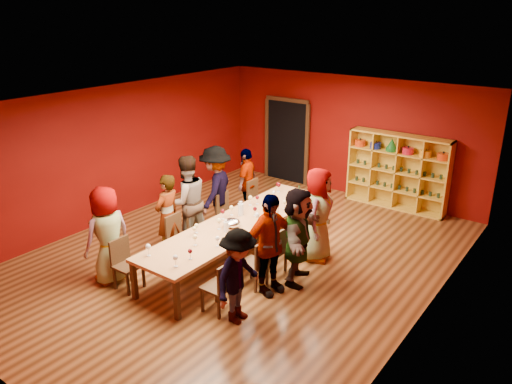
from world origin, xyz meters
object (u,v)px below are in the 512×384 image
chair_person_left_0 (125,261)px  spittoon_bowl (232,223)px  person_right_0 (238,276)px  chair_person_right_3 (304,231)px  chair_person_left_1 (178,235)px  chair_person_left_3 (226,212)px  person_left_3 (216,189)px  person_left_0 (108,235)px  person_left_1 (168,216)px  chair_person_right_0 (221,285)px  person_right_1 (269,245)px  chair_person_right_1 (257,261)px  person_right_2 (298,236)px  person_left_4 (247,182)px  shelving_unit (398,168)px  chair_person_left_4 (256,197)px  person_left_2 (187,201)px  wine_bottle (299,194)px  chair_person_left_2 (198,225)px  tasting_table (239,224)px  person_right_3 (318,214)px  chair_person_right_2 (277,249)px

chair_person_left_0 → spittoon_bowl: bearing=61.9°
person_right_0 → chair_person_right_3: size_ratio=1.71×
chair_person_left_1 → spittoon_bowl: 1.10m
chair_person_left_3 → person_left_3: person_left_3 is taller
person_left_0 → person_left_1: person_left_0 is taller
chair_person_right_0 → person_right_1: 1.05m
chair_person_right_1 → person_right_2: person_right_2 is taller
person_left_0 → chair_person_right_0: bearing=104.7°
person_left_1 → chair_person_left_3: (0.25, 1.44, -0.33)m
chair_person_left_3 → person_right_0: (2.17, -2.33, 0.27)m
person_left_3 → person_left_4: bearing=158.9°
shelving_unit → chair_person_left_4: bearing=-132.3°
shelving_unit → person_left_1: (-2.56, -5.04, -0.16)m
person_left_2 → person_right_0: 2.86m
person_left_2 → wine_bottle: bearing=163.2°
chair_person_left_2 → wine_bottle: (1.17, 1.86, 0.37)m
tasting_table → person_right_0: size_ratio=2.95×
chair_person_left_4 → spittoon_bowl: spittoon_bowl is taller
person_right_2 → chair_person_left_2: bearing=72.4°
person_left_4 → person_right_2: 3.14m
chair_person_left_2 → wine_bottle: bearing=57.8°
person_left_3 → person_right_2: 2.66m
shelving_unit → chair_person_right_0: bearing=-94.7°
chair_person_right_3 → chair_person_left_4: bearing=153.3°
person_right_1 → chair_person_left_1: bearing=106.0°
shelving_unit → chair_person_left_3: bearing=-122.6°
chair_person_left_0 → chair_person_right_1: same height
chair_person_left_1 → wine_bottle: wine_bottle is taller
wine_bottle → person_left_1: bearing=-120.3°
chair_person_left_1 → person_right_3: 2.67m
chair_person_left_0 → person_left_1: person_left_1 is taller
chair_person_left_2 → chair_person_left_3: same height
person_left_0 → person_left_1: size_ratio=1.06×
chair_person_right_0 → person_right_3: 2.53m
chair_person_left_4 → chair_person_right_2: (1.82, -1.86, 0.00)m
chair_person_left_3 → person_right_1: person_right_1 is taller
person_left_0 → spittoon_bowl: person_left_0 is taller
chair_person_left_1 → wine_bottle: (1.17, 2.43, 0.37)m
chair_person_right_2 → chair_person_right_3: size_ratio=1.00×
person_left_3 → wine_bottle: bearing=103.9°
shelving_unit → person_right_0: bearing=-91.3°
person_left_4 → chair_person_right_3: 2.30m
shelving_unit → person_left_2: (-2.59, -4.47, -0.04)m
chair_person_left_0 → person_left_4: bearing=94.1°
person_right_1 → spittoon_bowl: (-1.13, 0.42, -0.06)m
chair_person_left_1 → person_right_2: size_ratio=0.51×
person_left_3 → person_right_2: bearing=52.2°
tasting_table → person_left_1: bearing=-147.9°
person_left_0 → person_right_1: (2.46, 1.33, 0.01)m
chair_person_right_1 → chair_person_left_4: bearing=126.7°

